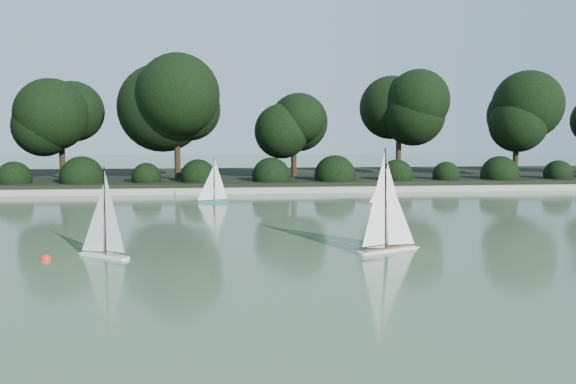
% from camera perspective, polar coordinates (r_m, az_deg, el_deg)
% --- Properties ---
extents(ground, '(80.00, 80.00, 0.00)m').
position_cam_1_polar(ground, '(8.54, 2.54, -6.52)').
color(ground, '#2E4328').
rests_on(ground, ground).
extents(pond_coping, '(40.00, 0.35, 0.18)m').
position_cam_1_polar(pond_coping, '(17.38, -1.80, 0.19)').
color(pond_coping, gray).
rests_on(pond_coping, ground).
extents(far_bank, '(40.00, 8.00, 0.30)m').
position_cam_1_polar(far_bank, '(21.35, -2.56, 1.43)').
color(far_bank, black).
rests_on(far_bank, ground).
extents(tree_line, '(26.31, 3.93, 4.39)m').
position_cam_1_polar(tree_line, '(19.85, 1.26, 8.28)').
color(tree_line, black).
rests_on(tree_line, ground).
extents(shrub_hedge, '(29.10, 1.10, 1.10)m').
position_cam_1_polar(shrub_hedge, '(18.25, -2.00, 1.60)').
color(shrub_hedge, black).
rests_on(shrub_hedge, ground).
extents(sailboat_white_a, '(0.95, 0.70, 1.45)m').
position_cam_1_polar(sailboat_white_a, '(8.91, -18.58, -4.81)').
color(sailboat_white_a, silver).
rests_on(sailboat_white_a, ground).
extents(sailboat_white_b, '(1.21, 0.67, 1.72)m').
position_cam_1_polar(sailboat_white_b, '(9.00, 10.60, -4.24)').
color(sailboat_white_b, beige).
rests_on(sailboat_white_b, ground).
extents(sailboat_orange, '(0.92, 0.16, 1.26)m').
position_cam_1_polar(sailboat_orange, '(14.74, 9.52, -0.52)').
color(sailboat_orange, '#E93F12').
rests_on(sailboat_orange, ground).
extents(sailboat_teal, '(0.96, 0.23, 1.30)m').
position_cam_1_polar(sailboat_teal, '(15.15, -7.88, -0.29)').
color(sailboat_teal, '#15737E').
rests_on(sailboat_teal, ground).
extents(race_buoy, '(0.15, 0.15, 0.15)m').
position_cam_1_polar(race_buoy, '(9.04, -23.36, -6.31)').
color(race_buoy, '#FF280D').
rests_on(race_buoy, ground).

